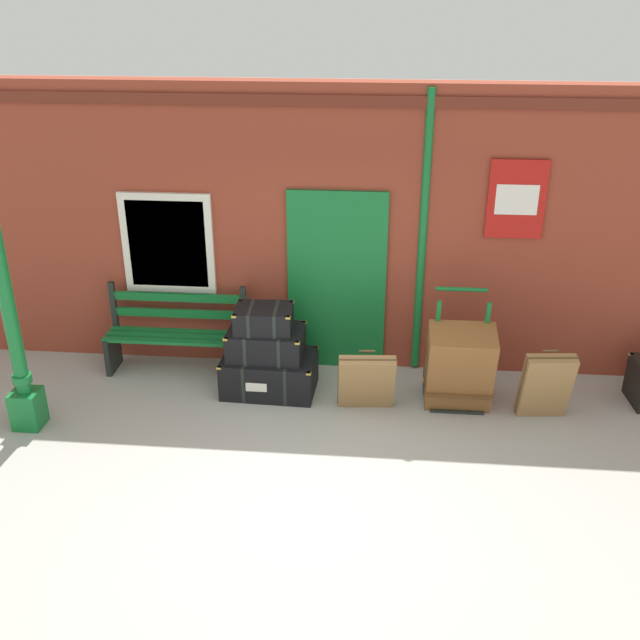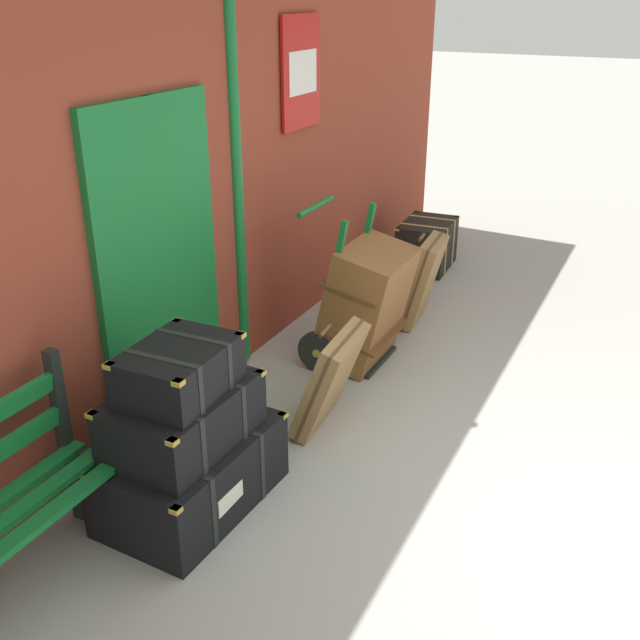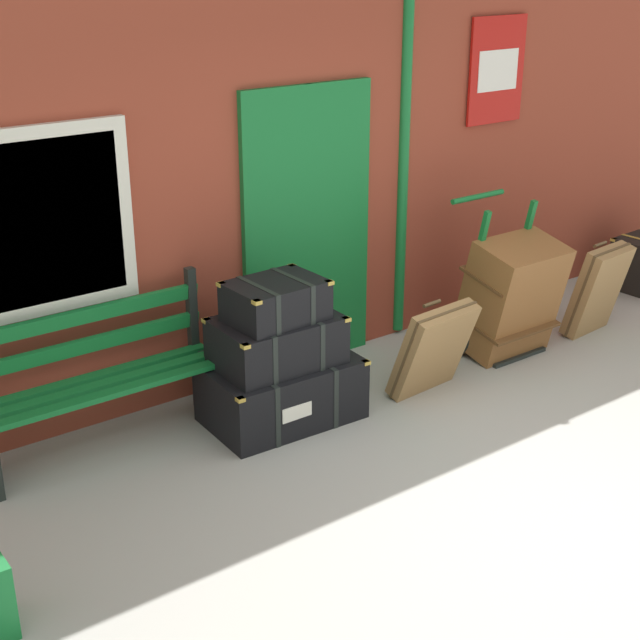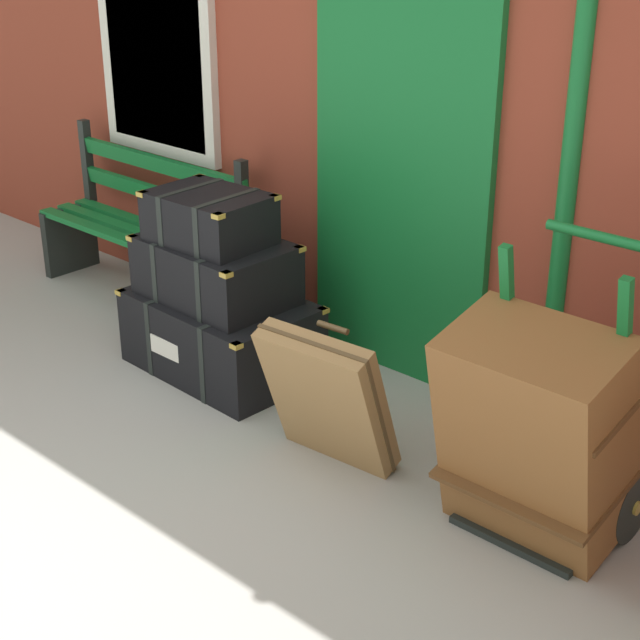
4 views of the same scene
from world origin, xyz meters
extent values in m
plane|color=#A3A099|center=(0.00, 0.00, 0.00)|extent=(60.00, 60.00, 0.00)
cube|color=brown|center=(0.00, 2.60, 1.60)|extent=(10.40, 0.30, 3.20)
cube|color=#146B2D|center=(0.12, 2.43, 1.05)|extent=(1.10, 0.05, 2.10)
cube|color=#0C401B|center=(0.12, 2.41, 1.05)|extent=(0.06, 0.02, 2.10)
cylinder|color=#146B2D|center=(1.04, 2.45, 1.60)|extent=(0.09, 0.09, 3.14)
cube|color=#B7140F|center=(1.99, 2.43, 2.05)|extent=(0.60, 0.02, 0.84)
cube|color=white|center=(1.99, 2.41, 2.05)|extent=(0.44, 0.01, 0.32)
cube|color=black|center=(-0.93, 2.10, 0.23)|extent=(0.06, 0.40, 0.45)
cube|color=black|center=(-0.93, 2.30, 0.73)|extent=(0.06, 0.06, 0.56)
cube|color=black|center=(-0.57, 1.78, 0.21)|extent=(1.02, 0.68, 0.42)
cube|color=black|center=(-0.80, 1.78, 0.21)|extent=(0.06, 0.65, 0.43)
cube|color=black|center=(-0.35, 1.77, 0.21)|extent=(0.06, 0.65, 0.43)
cube|color=#B79338|center=(-1.06, 1.49, 0.41)|extent=(0.05, 0.05, 0.02)
cube|color=#B79338|center=(-0.10, 1.46, 0.41)|extent=(0.05, 0.05, 0.02)
cube|color=#B79338|center=(-1.04, 2.09, 0.41)|extent=(0.05, 0.05, 0.02)
cube|color=#B79338|center=(-0.08, 2.06, 0.41)|extent=(0.05, 0.05, 0.02)
cube|color=silver|center=(-0.60, 1.46, 0.21)|extent=(0.36, 0.01, 0.10)
cube|color=black|center=(-0.60, 1.78, 0.58)|extent=(0.82, 0.56, 0.32)
cube|color=black|center=(-0.78, 1.79, 0.58)|extent=(0.05, 0.55, 0.33)
cube|color=black|center=(-0.42, 1.78, 0.58)|extent=(0.05, 0.55, 0.33)
cube|color=#B79338|center=(-0.98, 1.54, 0.73)|extent=(0.05, 0.05, 0.02)
cube|color=#B79338|center=(-0.23, 1.52, 0.73)|extent=(0.05, 0.05, 0.02)
cube|color=#B79338|center=(-0.97, 2.04, 0.73)|extent=(0.05, 0.05, 0.02)
cube|color=#B79338|center=(-0.21, 2.02, 0.73)|extent=(0.05, 0.05, 0.02)
cube|color=black|center=(-0.61, 1.77, 0.87)|extent=(0.61, 0.46, 0.26)
cube|color=black|center=(-0.75, 1.76, 0.87)|extent=(0.05, 0.45, 0.27)
cube|color=black|center=(-0.48, 1.77, 0.87)|extent=(0.05, 0.45, 0.27)
cube|color=#B79338|center=(-0.89, 1.56, 0.99)|extent=(0.05, 0.05, 0.02)
cube|color=#B79338|center=(-0.33, 1.57, 0.99)|extent=(0.05, 0.05, 0.02)
cube|color=#B79338|center=(-0.90, 1.96, 0.99)|extent=(0.05, 0.05, 0.02)
cube|color=#B79338|center=(-0.34, 1.97, 0.99)|extent=(0.05, 0.05, 0.02)
cube|color=black|center=(1.46, 1.60, 0.01)|extent=(0.56, 0.28, 0.03)
cube|color=#146B2D|center=(1.21, 1.80, 0.59)|extent=(0.04, 0.27, 1.18)
cube|color=#146B2D|center=(1.71, 1.80, 0.59)|extent=(0.04, 0.27, 1.18)
cylinder|color=#146B2D|center=(1.46, 2.03, 1.18)|extent=(0.54, 0.04, 0.04)
cylinder|color=black|center=(1.14, 1.86, 0.16)|extent=(0.04, 0.32, 0.32)
cylinder|color=#B79338|center=(1.14, 1.86, 0.16)|extent=(0.07, 0.06, 0.06)
cylinder|color=black|center=(1.78, 1.86, 0.16)|extent=(0.04, 0.32, 0.32)
cylinder|color=#B79338|center=(1.78, 1.86, 0.16)|extent=(0.07, 0.06, 0.06)
cube|color=brown|center=(1.46, 1.62, 0.48)|extent=(0.68, 0.62, 0.95)
cube|color=brown|center=(1.46, 1.62, 0.28)|extent=(0.70, 0.45, 0.12)
cube|color=brown|center=(1.46, 1.62, 0.67)|extent=(0.70, 0.45, 0.12)
cube|color=olive|center=(2.32, 1.47, 0.38)|extent=(0.53, 0.37, 0.76)
cylinder|color=brown|center=(2.32, 1.49, 0.76)|extent=(0.16, 0.04, 0.03)
cube|color=brown|center=(2.32, 1.47, 0.38)|extent=(0.53, 0.26, 0.74)
cube|color=olive|center=(0.50, 1.45, 0.34)|extent=(0.61, 0.40, 0.69)
cylinder|color=brown|center=(0.50, 1.48, 0.68)|extent=(0.16, 0.04, 0.03)
cube|color=brown|center=(0.50, 1.45, 0.34)|extent=(0.61, 0.30, 0.66)
cube|color=black|center=(3.66, 1.88, 0.24)|extent=(0.71, 0.52, 0.48)
cube|color=#B79338|center=(3.51, 1.87, 0.24)|extent=(0.06, 0.49, 0.49)
cube|color=#B79338|center=(3.82, 1.89, 0.24)|extent=(0.06, 0.49, 0.49)
cube|color=#B79338|center=(3.36, 1.64, 0.47)|extent=(0.05, 0.05, 0.02)
cube|color=#B79338|center=(4.00, 1.68, 0.47)|extent=(0.05, 0.05, 0.02)
cube|color=#B79338|center=(3.33, 2.08, 0.47)|extent=(0.05, 0.05, 0.02)
cube|color=#B79338|center=(3.97, 2.12, 0.47)|extent=(0.05, 0.05, 0.02)
camera|label=1|loc=(0.61, -5.19, 4.13)|focal=41.15mm
camera|label=2|loc=(-3.25, -0.36, 2.66)|focal=41.39mm
camera|label=3|loc=(-3.67, -2.87, 3.01)|focal=52.03mm
camera|label=4|loc=(3.07, -1.42, 2.46)|focal=54.95mm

